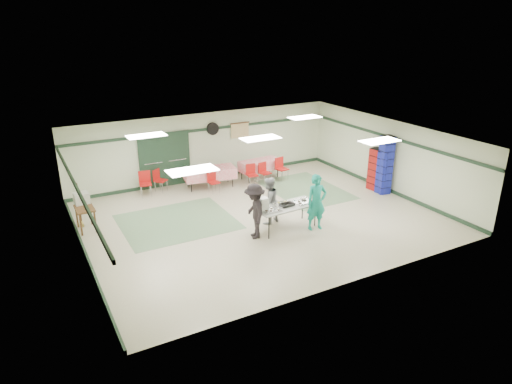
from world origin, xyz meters
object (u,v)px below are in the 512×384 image
serving_table (287,207)px  crate_stack_red (375,169)px  volunteer_dark (255,211)px  chair_d (213,180)px  chair_loose_b (145,181)px  dining_table_b (210,173)px  printer_table (85,211)px  chair_b (251,172)px  chair_a (264,171)px  broom (79,204)px  crate_stack_blue_b (384,172)px  volunteer_teal (317,202)px  crate_stack_blue_a (385,165)px  chair_loose_a (159,178)px  dining_table_a (260,165)px  office_printer (81,198)px  chair_c (281,166)px  volunteer_grey (269,201)px

serving_table → crate_stack_red: (4.82, 1.38, 0.09)m
volunteer_dark → chair_d: size_ratio=2.12×
serving_table → chair_loose_b: chair_loose_b is taller
dining_table_b → printer_table: bearing=-151.5°
chair_b → crate_stack_red: crate_stack_red is taller
chair_a → broom: (-7.02, -0.77, 0.23)m
crate_stack_blue_b → printer_table: size_ratio=1.95×
chair_d → crate_stack_red: 6.15m
serving_table → chair_loose_b: (-3.05, 4.89, -0.16)m
volunteer_teal → crate_stack_blue_a: crate_stack_blue_a is taller
serving_table → chair_loose_a: size_ratio=2.39×
chair_d → chair_loose_a: 2.04m
dining_table_b → chair_loose_a: size_ratio=2.40×
dining_table_a → broom: bearing=-174.7°
crate_stack_blue_b → printer_table: bearing=169.5°
office_printer → broom: (-0.08, 0.03, -0.17)m
broom → chair_loose_b: bearing=35.5°
volunteer_teal → chair_d: 4.74m
dining_table_b → crate_stack_blue_b: size_ratio=1.28×
chair_a → crate_stack_red: size_ratio=0.52×
printer_table → broom: 0.44m
printer_table → chair_c: bearing=7.5°
dining_table_b → crate_stack_blue_b: 6.55m
volunteer_dark → chair_c: bearing=154.4°
dining_table_b → crate_stack_blue_b: bearing=-25.4°
serving_table → dining_table_a: (1.59, 4.60, -0.15)m
volunteer_grey → broom: size_ratio=1.06×
volunteer_grey → chair_b: bearing=-125.9°
serving_table → chair_d: bearing=96.9°
dining_table_a → crate_stack_blue_a: bearing=-54.3°
printer_table → crate_stack_red: bearing=-9.4°
dining_table_a → chair_c: (0.65, -0.56, -0.01)m
chair_c → broom: bearing=176.0°
volunteer_teal → chair_a: volunteer_teal is taller
crate_stack_red → broom: 10.55m
chair_loose_a → volunteer_teal: bearing=-98.3°
crate_stack_blue_a → chair_b: bearing=141.3°
chair_a → dining_table_a: bearing=66.4°
dining_table_b → chair_a: size_ratio=2.48×
crate_stack_red → office_printer: (-10.30, 1.85, 0.11)m
chair_loose_a → crate_stack_red: 8.18m
crate_stack_red → volunteer_teal: bearing=-155.5°
volunteer_grey → chair_loose_b: 5.09m
crate_stack_red → crate_stack_blue_b: 0.46m
printer_table → volunteer_grey: bearing=-24.4°
dining_table_b → printer_table: (-4.88, -1.76, 0.06)m
chair_c → volunteer_dark: bearing=-139.4°
dining_table_a → chair_b: bearing=-145.7°
crate_stack_red → office_printer: bearing=169.8°
dining_table_a → broom: broom is taller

